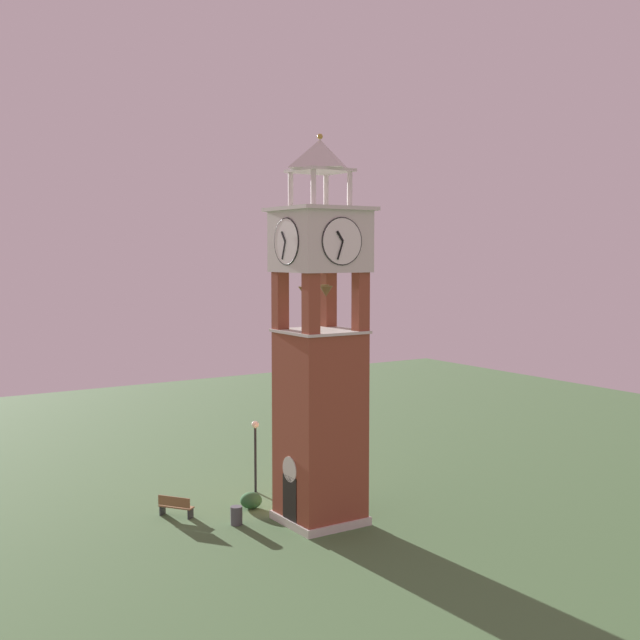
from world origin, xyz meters
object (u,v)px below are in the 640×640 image
object	(u,v)px
park_bench	(176,506)
trash_bin	(236,515)
clock_tower	(320,364)
lamp_post	(255,442)

from	to	relation	value
park_bench	trash_bin	world-z (taller)	park_bench
clock_tower	lamp_post	distance (m)	7.04
trash_bin	lamp_post	bearing A→B (deg)	141.76
clock_tower	trash_bin	xyz separation A→B (m)	(-1.63, -3.25, -6.57)
park_bench	trash_bin	bearing A→B (deg)	36.90
clock_tower	trash_bin	world-z (taller)	clock_tower
clock_tower	trash_bin	size ratio (longest dim) A/B	20.90
clock_tower	lamp_post	xyz separation A→B (m)	(-5.42, -0.26, -4.48)
clock_tower	park_bench	xyz separation A→B (m)	(-4.02, -5.05, -6.48)
lamp_post	trash_bin	distance (m)	5.26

